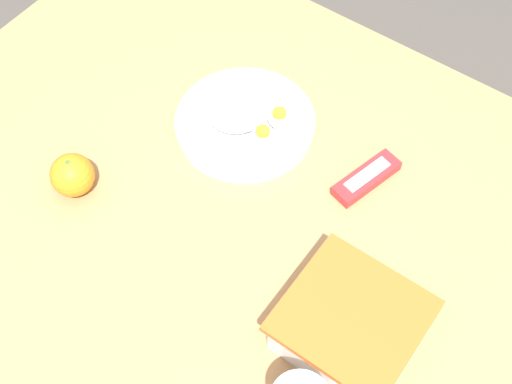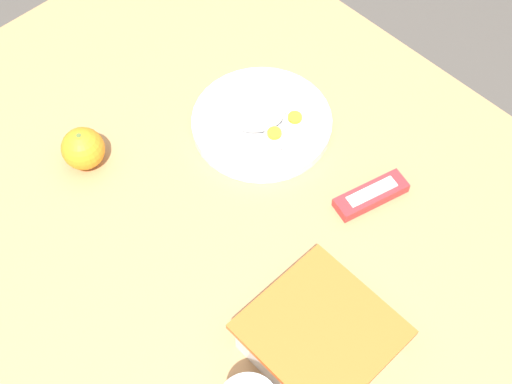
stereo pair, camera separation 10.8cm
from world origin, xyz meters
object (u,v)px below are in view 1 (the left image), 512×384
object	(u,v)px
food_container	(350,327)
orange_fruit	(72,175)
rice_plate	(244,119)
candy_bar	(366,178)

from	to	relation	value
food_container	orange_fruit	size ratio (longest dim) A/B	2.58
rice_plate	candy_bar	xyz separation A→B (m)	(-0.22, -0.02, -0.01)
orange_fruit	candy_bar	distance (m)	0.46
orange_fruit	candy_bar	bearing A→B (deg)	-142.78
rice_plate	candy_bar	world-z (taller)	rice_plate
orange_fruit	rice_plate	distance (m)	0.29
rice_plate	candy_bar	bearing A→B (deg)	-174.30
food_container	candy_bar	world-z (taller)	food_container
food_container	candy_bar	distance (m)	0.26
food_container	orange_fruit	world-z (taller)	food_container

